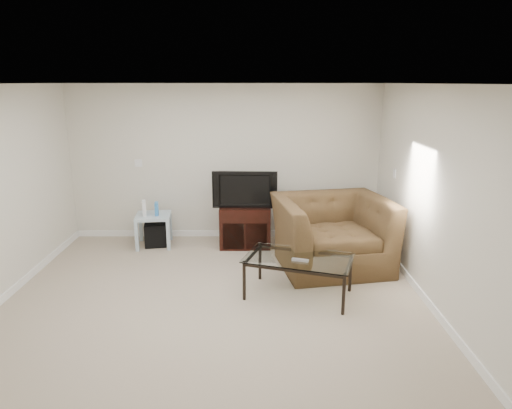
{
  "coord_description": "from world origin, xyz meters",
  "views": [
    {
      "loc": [
        0.48,
        -4.81,
        2.52
      ],
      "look_at": [
        0.5,
        1.2,
        0.9
      ],
      "focal_mm": 32.0,
      "sensor_mm": 36.0,
      "label": 1
    }
  ],
  "objects_px": {
    "tv_stand": "(245,226)",
    "subwoofer": "(156,234)",
    "recliner": "(333,221)",
    "side_table": "(154,230)",
    "television": "(245,188)",
    "coffee_table": "(298,277)"
  },
  "relations": [
    {
      "from": "tv_stand",
      "to": "subwoofer",
      "type": "bearing_deg",
      "value": 179.62
    },
    {
      "from": "tv_stand",
      "to": "recliner",
      "type": "height_order",
      "value": "recliner"
    },
    {
      "from": "subwoofer",
      "to": "recliner",
      "type": "relative_size",
      "value": 0.24
    },
    {
      "from": "side_table",
      "to": "subwoofer",
      "type": "distance_m",
      "value": 0.08
    },
    {
      "from": "television",
      "to": "subwoofer",
      "type": "distance_m",
      "value": 1.61
    },
    {
      "from": "television",
      "to": "tv_stand",
      "type": "bearing_deg",
      "value": 91.53
    },
    {
      "from": "tv_stand",
      "to": "coffee_table",
      "type": "height_order",
      "value": "tv_stand"
    },
    {
      "from": "coffee_table",
      "to": "recliner",
      "type": "bearing_deg",
      "value": 59.15
    },
    {
      "from": "tv_stand",
      "to": "television",
      "type": "bearing_deg",
      "value": -90.0
    },
    {
      "from": "tv_stand",
      "to": "side_table",
      "type": "relative_size",
      "value": 1.48
    },
    {
      "from": "side_table",
      "to": "coffee_table",
      "type": "bearing_deg",
      "value": -39.92
    },
    {
      "from": "tv_stand",
      "to": "television",
      "type": "xyz_separation_m",
      "value": [
        -0.0,
        -0.03,
        0.61
      ]
    },
    {
      "from": "tv_stand",
      "to": "side_table",
      "type": "distance_m",
      "value": 1.45
    },
    {
      "from": "television",
      "to": "subwoofer",
      "type": "bearing_deg",
      "value": 179.83
    },
    {
      "from": "coffee_table",
      "to": "side_table",
      "type": "bearing_deg",
      "value": 140.08
    },
    {
      "from": "recliner",
      "to": "coffee_table",
      "type": "relative_size",
      "value": 1.2
    },
    {
      "from": "side_table",
      "to": "tv_stand",
      "type": "bearing_deg",
      "value": 0.0
    },
    {
      "from": "subwoofer",
      "to": "recliner",
      "type": "bearing_deg",
      "value": -18.31
    },
    {
      "from": "television",
      "to": "subwoofer",
      "type": "relative_size",
      "value": 2.57
    },
    {
      "from": "tv_stand",
      "to": "recliner",
      "type": "xyz_separation_m",
      "value": [
        1.22,
        -0.85,
        0.33
      ]
    },
    {
      "from": "television",
      "to": "recliner",
      "type": "bearing_deg",
      "value": -31.56
    },
    {
      "from": "recliner",
      "to": "coffee_table",
      "type": "xyz_separation_m",
      "value": [
        -0.55,
        -0.92,
        -0.41
      ]
    }
  ]
}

